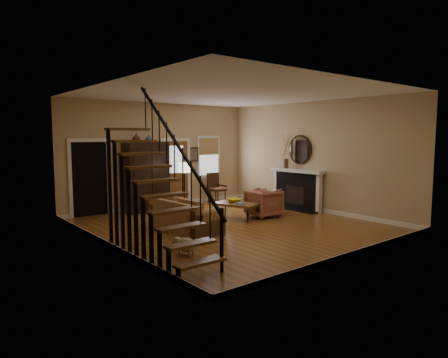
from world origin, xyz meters
TOP-DOWN VIEW (x-y plane):
  - room at (-0.41, 1.76)m, footprint 7.00×7.33m
  - staircase at (-2.78, -1.30)m, footprint 0.94×2.80m
  - fireplace at (3.13, 0.50)m, footprint 0.33×1.95m
  - armoire at (-0.70, 3.15)m, footprint 1.30×0.60m
  - vase_a at (-1.05, 3.05)m, footprint 0.24×0.24m
  - vase_b at (-0.65, 3.05)m, footprint 0.20×0.20m
  - sofa at (-1.17, 0.31)m, footprint 0.92×2.01m
  - coffee_table at (0.60, 0.50)m, footprint 1.04×1.34m
  - bowl at (0.65, 0.65)m, footprint 0.40×0.40m
  - books at (0.48, 0.20)m, footprint 0.22×0.29m
  - armchair_left at (1.45, 0.28)m, footprint 0.91×0.89m
  - armchair_right at (1.92, 0.69)m, footprint 1.02×1.01m
  - floor_lamp at (-0.07, 2.02)m, footprint 0.45×0.45m
  - side_chair at (1.85, 2.95)m, footprint 0.54×0.54m
  - dog at (-2.28, -1.40)m, footprint 0.42×0.54m

SIDE VIEW (x-z plane):
  - dog at x=-2.28m, z-range 0.00..0.34m
  - coffee_table at x=0.60m, z-range 0.00..0.45m
  - armchair_right at x=1.92m, z-range 0.00..0.72m
  - sofa at x=-1.17m, z-range 0.00..0.74m
  - armchair_left at x=1.45m, z-range 0.00..0.76m
  - books at x=0.48m, z-range 0.45..0.51m
  - bowl at x=0.65m, z-range 0.45..0.55m
  - side_chair at x=1.85m, z-range 0.00..1.02m
  - fireplace at x=3.13m, z-range -0.41..1.89m
  - floor_lamp at x=-0.07m, z-range 0.00..1.51m
  - armoire at x=-0.70m, z-range 0.00..2.10m
  - room at x=-0.41m, z-range -0.14..3.16m
  - staircase at x=-2.78m, z-range 0.00..3.20m
  - vase_b at x=-0.65m, z-range 2.10..2.31m
  - vase_a at x=-1.05m, z-range 2.10..2.35m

